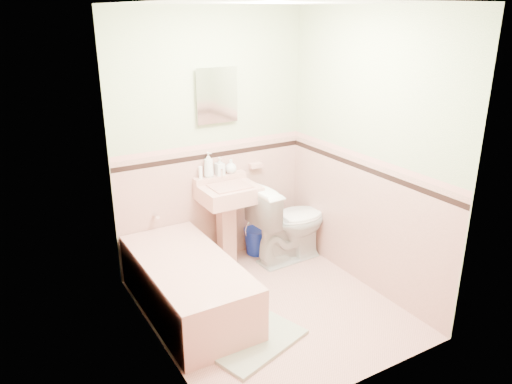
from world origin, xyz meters
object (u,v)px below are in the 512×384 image
soap_bottle_left (209,165)px  bathtub (188,287)px  sink (229,227)px  soap_bottle_mid (220,166)px  bucket (257,241)px  shoe (259,327)px  toilet (289,222)px  soap_bottle_right (231,166)px  medicine_cabinet (216,95)px

soap_bottle_left → bathtub: bearing=-128.3°
soap_bottle_left → sink: bearing=-56.6°
soap_bottle_left → soap_bottle_mid: bearing=0.0°
soap_bottle_left → bucket: (0.50, -0.07, -0.91)m
bucket → bathtub: bearing=-149.1°
bucket → shoe: bucket is taller
shoe → bathtub: bearing=105.3°
bathtub → toilet: (1.28, 0.36, 0.19)m
bathtub → soap_bottle_right: soap_bottle_right is taller
toilet → bucket: (-0.22, 0.28, -0.28)m
soap_bottle_left → shoe: soap_bottle_left is taller
soap_bottle_mid → toilet: size_ratio=0.21×
sink → soap_bottle_left: soap_bottle_left is taller
sink → bucket: size_ratio=3.10×
toilet → sink: bearing=71.1°
soap_bottle_right → shoe: bearing=-109.0°
soap_bottle_mid → soap_bottle_right: (0.12, 0.00, -0.02)m
bathtub → sink: bearing=37.9°
soap_bottle_mid → soap_bottle_right: soap_bottle_mid is taller
toilet → shoe: (-0.93, -0.95, -0.36)m
soap_bottle_left → soap_bottle_mid: (0.12, 0.00, -0.04)m
medicine_cabinet → soap_bottle_left: 0.67m
toilet → soap_bottle_left: bearing=61.1°
sink → toilet: (0.60, -0.17, -0.01)m
toilet → soap_bottle_right: bearing=50.6°
soap_bottle_left → soap_bottle_mid: size_ratio=1.39×
shoe → toilet: bearing=30.6°
soap_bottle_right → shoe: (-0.45, -1.31, -0.93)m
sink → medicine_cabinet: medicine_cabinet is taller
soap_bottle_right → soap_bottle_mid: bearing=180.0°
bathtub → soap_bottle_mid: 1.26m
bathtub → sink: sink is taller
soap_bottle_mid → shoe: bearing=-104.1°
bucket → soap_bottle_right: bearing=164.2°
sink → soap_bottle_mid: bearing=89.7°
soap_bottle_left → bucket: bearing=-8.3°
medicine_cabinet → toilet: (0.60, -0.38, -1.28)m
soap_bottle_right → bucket: bearing=-15.8°
soap_bottle_mid → shoe: (-0.33, -1.31, -0.95)m
medicine_cabinet → soap_bottle_mid: (0.00, -0.03, -0.69)m
sink → soap_bottle_right: bearing=55.4°
sink → bucket: sink is taller
medicine_cabinet → shoe: bearing=-103.7°
soap_bottle_mid → medicine_cabinet: bearing=91.8°
bathtub → bucket: bathtub is taller
sink → bucket: (0.38, 0.11, -0.29)m
bathtub → medicine_cabinet: bearing=47.4°
soap_bottle_right → toilet: bearing=-36.7°
bathtub → bucket: size_ratio=5.39×
medicine_cabinet → soap_bottle_mid: size_ratio=2.69×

